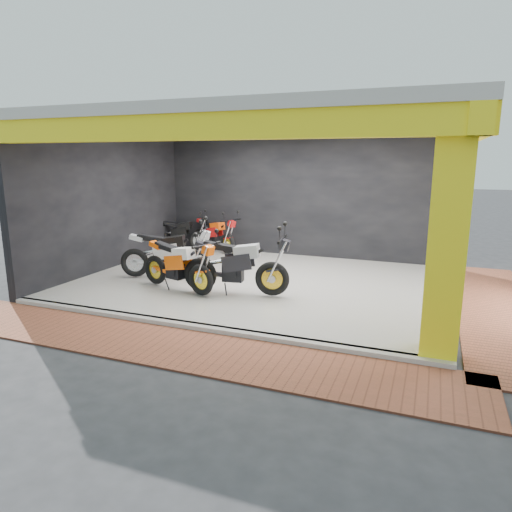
# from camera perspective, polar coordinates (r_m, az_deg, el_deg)

# --- Properties ---
(ground) EXTENTS (80.00, 80.00, 0.00)m
(ground) POSITION_cam_1_polar(r_m,az_deg,el_deg) (8.68, -4.06, -6.93)
(ground) COLOR #2D2D30
(ground) RESTS_ON ground
(showroom_floor) EXTENTS (8.00, 6.00, 0.10)m
(showroom_floor) POSITION_cam_1_polar(r_m,az_deg,el_deg) (10.43, 0.65, -3.34)
(showroom_floor) COLOR silver
(showroom_floor) RESTS_ON ground
(showroom_ceiling) EXTENTS (8.40, 6.40, 0.20)m
(showroom_ceiling) POSITION_cam_1_polar(r_m,az_deg,el_deg) (10.08, 0.70, 16.51)
(showroom_ceiling) COLOR beige
(showroom_ceiling) RESTS_ON corner_column
(back_wall) EXTENTS (8.20, 0.20, 3.50)m
(back_wall) POSITION_cam_1_polar(r_m,az_deg,el_deg) (13.04, 5.53, 7.32)
(back_wall) COLOR black
(back_wall) RESTS_ON ground
(left_wall) EXTENTS (0.20, 6.20, 3.50)m
(left_wall) POSITION_cam_1_polar(r_m,az_deg,el_deg) (12.17, -17.82, 6.46)
(left_wall) COLOR black
(left_wall) RESTS_ON ground
(corner_column) EXTENTS (0.50, 0.50, 3.50)m
(corner_column) POSITION_cam_1_polar(r_m,az_deg,el_deg) (6.74, 22.79, 1.95)
(corner_column) COLOR yellow
(corner_column) RESTS_ON ground
(header_beam_front) EXTENTS (8.40, 0.30, 0.40)m
(header_beam_front) POSITION_cam_1_polar(r_m,az_deg,el_deg) (7.33, -7.93, 15.69)
(header_beam_front) COLOR yellow
(header_beam_front) RESTS_ON corner_column
(header_beam_right) EXTENTS (0.30, 6.40, 0.40)m
(header_beam_right) POSITION_cam_1_polar(r_m,az_deg,el_deg) (9.42, 24.85, 13.90)
(header_beam_right) COLOR yellow
(header_beam_right) RESTS_ON corner_column
(floor_kerb) EXTENTS (8.00, 0.20, 0.10)m
(floor_kerb) POSITION_cam_1_polar(r_m,az_deg,el_deg) (7.81, -7.30, -8.82)
(floor_kerb) COLOR silver
(floor_kerb) RESTS_ON ground
(paver_front) EXTENTS (9.00, 1.40, 0.03)m
(paver_front) POSITION_cam_1_polar(r_m,az_deg,el_deg) (7.20, -10.31, -11.09)
(paver_front) COLOR brown
(paver_front) RESTS_ON ground
(paver_right) EXTENTS (1.40, 7.00, 0.03)m
(paver_right) POSITION_cam_1_polar(r_m,az_deg,el_deg) (9.89, 27.79, -5.85)
(paver_right) COLOR brown
(paver_right) RESTS_ON ground
(moto_hero) EXTENTS (2.26, 1.34, 1.30)m
(moto_hero) POSITION_cam_1_polar(r_m,az_deg,el_deg) (9.15, -6.95, -1.11)
(moto_hero) COLOR #FF5C0A
(moto_hero) RESTS_ON showroom_floor
(moto_row_a) EXTENTS (2.43, 1.20, 1.43)m
(moto_row_a) POSITION_cam_1_polar(r_m,az_deg,el_deg) (9.03, 2.05, -0.78)
(moto_row_a) COLOR black
(moto_row_a) RESTS_ON showroom_floor
(moto_row_b) EXTENTS (2.37, 1.46, 1.36)m
(moto_row_b) POSITION_cam_1_polar(r_m,az_deg,el_deg) (10.49, -7.52, 0.76)
(moto_row_b) COLOR #B3B6BB
(moto_row_b) RESTS_ON showroom_floor
(moto_row_c) EXTENTS (2.12, 1.51, 1.22)m
(moto_row_c) POSITION_cam_1_polar(r_m,az_deg,el_deg) (13.13, -3.63, 2.81)
(moto_row_c) COLOR red
(moto_row_c) RESTS_ON showroom_floor
(moto_row_d) EXTENTS (2.01, 1.09, 1.16)m
(moto_row_d) POSITION_cam_1_polar(r_m,az_deg,el_deg) (13.77, -7.23, 3.05)
(moto_row_d) COLOR black
(moto_row_d) RESTS_ON showroom_floor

